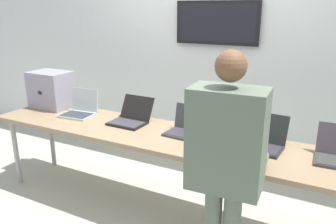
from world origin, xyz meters
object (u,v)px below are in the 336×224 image
at_px(laptop_station_0, 80,109).
at_px(laptop_station_2, 186,128).
at_px(equipment_box, 51,90).
at_px(laptop_station_3, 260,140).
at_px(person, 226,157).
at_px(workbench, 159,138).
at_px(coffee_mug, 246,158).
at_px(laptop_station_1, 131,117).

relative_size(laptop_station_0, laptop_station_2, 1.02).
distance_m(equipment_box, laptop_station_2, 1.67).
bearing_deg(laptop_station_3, laptop_station_0, -179.27).
xyz_separation_m(laptop_station_0, person, (1.78, -0.71, 0.14)).
relative_size(workbench, person, 2.10).
bearing_deg(laptop_station_3, person, -93.56).
height_order(equipment_box, laptop_station_3, equipment_box).
xyz_separation_m(workbench, coffee_mug, (0.84, -0.25, 0.09)).
xyz_separation_m(workbench, laptop_station_3, (0.86, 0.12, 0.10)).
xyz_separation_m(equipment_box, laptop_station_2, (1.66, -0.07, -0.14)).
xyz_separation_m(laptop_station_2, laptop_station_3, (0.63, 0.01, 0.00)).
distance_m(workbench, laptop_station_2, 0.26).
xyz_separation_m(laptop_station_2, coffee_mug, (0.62, -0.35, -0.01)).
relative_size(laptop_station_0, laptop_station_3, 0.88).
bearing_deg(workbench, laptop_station_0, 174.51).
relative_size(equipment_box, laptop_station_3, 1.09).
bearing_deg(laptop_station_3, laptop_station_2, -178.70).
distance_m(equipment_box, coffee_mug, 2.33).
height_order(laptop_station_1, coffee_mug, laptop_station_1).
distance_m(laptop_station_0, person, 1.93).
distance_m(laptop_station_0, laptop_station_1, 0.60).
bearing_deg(equipment_box, coffee_mug, -10.44).
distance_m(laptop_station_0, coffee_mug, 1.85).
height_order(laptop_station_0, laptop_station_1, laptop_station_0).
relative_size(workbench, laptop_station_1, 9.37).
distance_m(laptop_station_2, person, 0.94).
relative_size(laptop_station_1, person, 0.22).
bearing_deg(person, workbench, 142.51).
bearing_deg(person, equipment_box, 160.60).
distance_m(equipment_box, person, 2.38).
bearing_deg(coffee_mug, workbench, 163.49).
height_order(laptop_station_1, laptop_station_3, laptop_station_3).
xyz_separation_m(laptop_station_1, laptop_station_2, (0.60, -0.03, 0.00)).
bearing_deg(person, laptop_station_0, 158.16).
xyz_separation_m(equipment_box, laptop_station_1, (1.06, -0.04, -0.14)).
distance_m(laptop_station_3, coffee_mug, 0.37).
relative_size(laptop_station_0, person, 0.21).
bearing_deg(equipment_box, person, -19.40).
xyz_separation_m(laptop_station_3, person, (-0.05, -0.74, 0.14)).
height_order(equipment_box, coffee_mug, equipment_box).
bearing_deg(laptop_station_0, laptop_station_1, 3.38).
bearing_deg(coffee_mug, equipment_box, 169.56).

